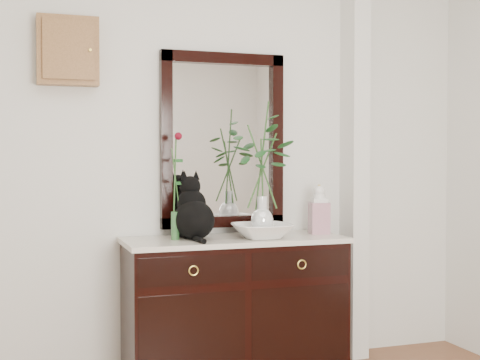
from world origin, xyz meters
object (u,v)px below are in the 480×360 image
object	(u,v)px
sideboard	(235,300)
lotus_bowl	(262,231)
cat	(194,207)
ginger_jar	(319,209)

from	to	relation	value
sideboard	lotus_bowl	distance (m)	0.45
cat	lotus_bowl	bearing A→B (deg)	-15.36
cat	lotus_bowl	world-z (taller)	cat
ginger_jar	lotus_bowl	bearing A→B (deg)	-166.41
lotus_bowl	sideboard	bearing A→B (deg)	151.46
sideboard	cat	distance (m)	0.62
sideboard	ginger_jar	world-z (taller)	ginger_jar
lotus_bowl	ginger_jar	size ratio (longest dim) A/B	1.13
cat	ginger_jar	world-z (taller)	cat
sideboard	cat	size ratio (longest dim) A/B	3.49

